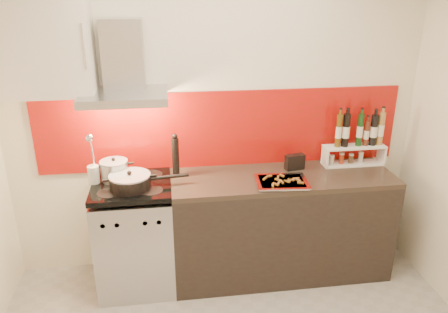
{
  "coord_description": "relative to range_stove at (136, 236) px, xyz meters",
  "views": [
    {
      "loc": [
        -0.42,
        -2.02,
        2.32
      ],
      "look_at": [
        0.0,
        0.95,
        1.15
      ],
      "focal_mm": 35.0,
      "sensor_mm": 36.0,
      "label": 1
    }
  ],
  "objects": [
    {
      "name": "back_wall",
      "position": [
        0.7,
        0.3,
        0.86
      ],
      "size": [
        3.4,
        0.02,
        2.6
      ],
      "primitive_type": "cube",
      "color": "silver",
      "rests_on": "ground"
    },
    {
      "name": "backsplash",
      "position": [
        0.75,
        0.29,
        0.78
      ],
      "size": [
        3.0,
        0.02,
        0.64
      ],
      "primitive_type": "cube",
      "color": "#961708",
      "rests_on": "back_wall"
    },
    {
      "name": "range_stove",
      "position": [
        0.0,
        0.0,
        0.0
      ],
      "size": [
        0.6,
        0.6,
        0.91
      ],
      "color": "#B7B7BA",
      "rests_on": "ground"
    },
    {
      "name": "counter",
      "position": [
        1.2,
        0.0,
        0.01
      ],
      "size": [
        1.8,
        0.6,
        0.9
      ],
      "color": "black",
      "rests_on": "ground"
    },
    {
      "name": "range_hood",
      "position": [
        0.0,
        0.14,
        1.3
      ],
      "size": [
        0.62,
        0.5,
        0.61
      ],
      "color": "#B7B7BA",
      "rests_on": "back_wall"
    },
    {
      "name": "upper_cabinet",
      "position": [
        -0.55,
        0.13,
        1.51
      ],
      "size": [
        0.7,
        0.35,
        0.72
      ],
      "primitive_type": "cube",
      "color": "silver",
      "rests_on": "back_wall"
    },
    {
      "name": "stock_pot",
      "position": [
        -0.13,
        0.09,
        0.55
      ],
      "size": [
        0.22,
        0.22,
        0.19
      ],
      "color": "#B7B7BA",
      "rests_on": "range_stove"
    },
    {
      "name": "saute_pan",
      "position": [
        0.01,
        -0.08,
        0.52
      ],
      "size": [
        0.6,
        0.31,
        0.14
      ],
      "color": "black",
      "rests_on": "range_stove"
    },
    {
      "name": "utensil_jar",
      "position": [
        -0.28,
        0.05,
        0.59
      ],
      "size": [
        0.09,
        0.13,
        0.42
      ],
      "color": "silver",
      "rests_on": "range_stove"
    },
    {
      "name": "pepper_mill",
      "position": [
        0.35,
        0.11,
        0.63
      ],
      "size": [
        0.06,
        0.06,
        0.36
      ],
      "color": "black",
      "rests_on": "counter"
    },
    {
      "name": "step_shelf",
      "position": [
        1.87,
        0.15,
        0.67
      ],
      "size": [
        0.53,
        0.14,
        0.45
      ],
      "color": "white",
      "rests_on": "counter"
    },
    {
      "name": "caddy_box",
      "position": [
        1.33,
        0.12,
        0.52
      ],
      "size": [
        0.17,
        0.1,
        0.14
      ],
      "primitive_type": "cube",
      "rotation": [
        0.0,
        0.0,
        0.19
      ],
      "color": "black",
      "rests_on": "counter"
    },
    {
      "name": "baking_tray",
      "position": [
        1.15,
        -0.14,
        0.47
      ],
      "size": [
        0.42,
        0.34,
        0.03
      ],
      "color": "silver",
      "rests_on": "counter"
    }
  ]
}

